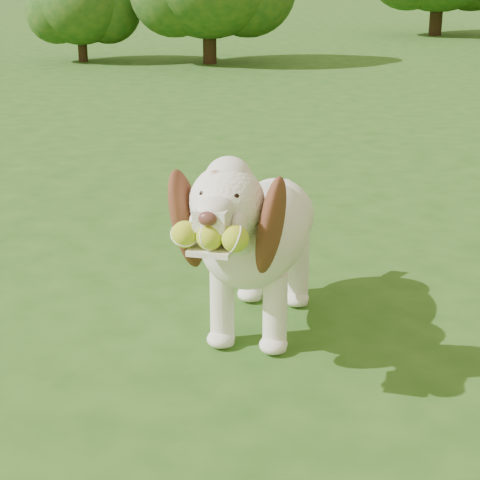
# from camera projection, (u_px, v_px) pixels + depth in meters

# --- Properties ---
(ground) EXTENTS (80.00, 80.00, 0.00)m
(ground) POSITION_uv_depth(u_px,v_px,m) (394.00, 289.00, 3.38)
(ground) COLOR #254C15
(ground) RESTS_ON ground
(dog) EXTENTS (0.45, 1.16, 0.75)m
(dog) POSITION_uv_depth(u_px,v_px,m) (257.00, 230.00, 2.85)
(dog) COLOR white
(dog) RESTS_ON ground
(shrub_a) EXTENTS (1.22, 1.22, 1.26)m
(shrub_a) POSITION_uv_depth(u_px,v_px,m) (80.00, 5.00, 10.71)
(shrub_a) COLOR #382314
(shrub_a) RESTS_ON ground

